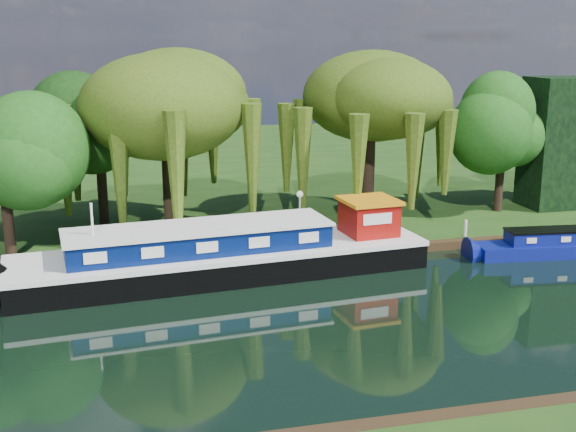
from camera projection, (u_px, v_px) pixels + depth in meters
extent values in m
plane|color=black|center=(355.00, 321.00, 28.28)|extent=(120.00, 120.00, 0.00)
cube|color=#18370F|center=(223.00, 167.00, 60.27)|extent=(120.00, 52.00, 0.45)
cube|color=black|center=(223.00, 266.00, 33.51)|extent=(19.44, 6.09, 1.27)
cube|color=silver|center=(222.00, 250.00, 33.33)|extent=(19.56, 6.18, 0.23)
cube|color=#05154C|center=(200.00, 239.00, 32.84)|extent=(12.10, 4.20, 1.01)
cube|color=silver|center=(199.00, 227.00, 32.70)|extent=(12.33, 4.43, 0.13)
cube|color=maroon|center=(369.00, 218.00, 35.49)|extent=(2.55, 2.55, 1.59)
cube|color=orange|center=(369.00, 200.00, 35.28)|extent=(2.84, 2.84, 0.17)
cylinder|color=silver|center=(93.00, 232.00, 31.15)|extent=(0.11, 0.11, 2.55)
cube|color=navy|center=(575.00, 249.00, 36.77)|extent=(10.43, 2.81, 0.77)
cube|color=navy|center=(576.00, 236.00, 36.60)|extent=(7.31, 2.05, 0.64)
cube|color=silver|center=(532.00, 241.00, 35.61)|extent=(0.52, 0.10, 0.27)
cube|color=silver|center=(566.00, 239.00, 35.84)|extent=(0.52, 0.10, 0.27)
imported|color=silver|center=(569.00, 253.00, 37.08)|extent=(2.34, 2.07, 1.15)
cylinder|color=black|center=(169.00, 180.00, 39.28)|extent=(0.72, 0.72, 5.55)
ellipsoid|color=#2E470F|center=(166.00, 106.00, 38.31)|extent=(7.75, 7.75, 5.01)
cylinder|color=black|center=(368.00, 176.00, 41.25)|extent=(0.74, 0.74, 5.26)
ellipsoid|color=#2E470F|center=(370.00, 109.00, 40.33)|extent=(7.18, 7.18, 4.64)
cylinder|color=black|center=(6.00, 201.00, 33.73)|extent=(0.50, 0.50, 5.79)
ellipsoid|color=#194711|center=(1.00, 151.00, 33.15)|extent=(4.74, 4.74, 4.74)
cylinder|color=black|center=(101.00, 173.00, 40.21)|extent=(0.49, 0.49, 5.99)
ellipsoid|color=black|center=(99.00, 129.00, 39.62)|extent=(4.79, 4.79, 4.79)
cylinder|color=black|center=(500.00, 166.00, 43.59)|extent=(0.50, 0.50, 5.51)
ellipsoid|color=#194711|center=(503.00, 129.00, 43.05)|extent=(4.41, 4.41, 4.41)
cube|color=black|center=(574.00, 142.00, 44.77)|extent=(6.00, 3.00, 8.00)
cylinder|color=silver|center=(300.00, 218.00, 37.92)|extent=(0.10, 0.10, 2.20)
sphere|color=white|center=(300.00, 194.00, 37.61)|extent=(0.36, 0.36, 0.36)
cylinder|color=silver|center=(94.00, 254.00, 33.67)|extent=(0.16, 0.16, 1.00)
cylinder|color=silver|center=(221.00, 246.00, 35.05)|extent=(0.16, 0.16, 1.00)
cylinder|color=silver|center=(358.00, 236.00, 36.66)|extent=(0.16, 0.16, 1.00)
cylinder|color=silver|center=(465.00, 229.00, 38.04)|extent=(0.16, 0.16, 1.00)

